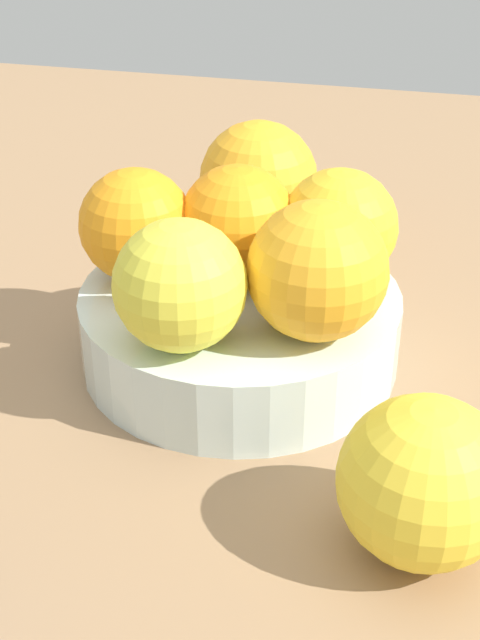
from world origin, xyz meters
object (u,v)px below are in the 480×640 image
(orange_in_bowl_2, at_px, (180,285))
(orange_in_bowl_3, at_px, (136,225))
(orange_in_bowl_4, at_px, (317,271))
(orange_loose_0, at_px, (258,180))
(fruit_bowl, at_px, (240,328))
(orange_in_bowl_1, at_px, (339,227))
(orange_in_bowl_0, at_px, (238,223))
(orange_loose_1, at_px, (425,482))

(orange_in_bowl_2, xyz_separation_m, orange_in_bowl_3, (0.06, 0.04, -0.00))
(orange_in_bowl_4, xyz_separation_m, orange_loose_0, (0.20, 0.07, -0.04))
(fruit_bowl, height_order, orange_in_bowl_1, orange_in_bowl_1)
(orange_in_bowl_0, relative_size, orange_loose_0, 0.78)
(orange_in_bowl_3, bearing_deg, orange_in_bowl_4, -108.98)
(orange_in_bowl_0, bearing_deg, fruit_bowl, -163.57)
(orange_loose_1, bearing_deg, orange_in_bowl_1, 21.05)
(orange_in_bowl_1, bearing_deg, orange_in_bowl_2, 142.22)
(orange_in_bowl_1, height_order, orange_in_bowl_2, orange_in_bowl_2)
(orange_in_bowl_1, xyz_separation_m, orange_loose_1, (-0.16, -0.06, -0.04))
(orange_in_bowl_0, xyz_separation_m, orange_loose_0, (0.15, 0.02, -0.03))
(orange_in_bowl_1, height_order, orange_loose_1, orange_in_bowl_1)
(orange_loose_0, bearing_deg, orange_in_bowl_0, -172.30)
(orange_in_bowl_4, bearing_deg, orange_in_bowl_0, 46.13)
(orange_in_bowl_0, xyz_separation_m, orange_in_bowl_2, (-0.08, 0.01, 0.00))
(orange_in_bowl_0, distance_m, orange_in_bowl_4, 0.07)
(orange_in_bowl_3, xyz_separation_m, orange_in_bowl_4, (-0.04, -0.11, 0.00))
(orange_in_bowl_3, distance_m, orange_loose_1, 0.22)
(orange_in_bowl_3, bearing_deg, orange_in_bowl_1, -78.53)
(orange_in_bowl_0, xyz_separation_m, orange_in_bowl_3, (-0.01, 0.06, -0.00))
(orange_in_bowl_0, xyz_separation_m, orange_loose_1, (-0.15, -0.12, -0.04))
(orange_in_bowl_3, bearing_deg, orange_loose_1, -127.95)
(fruit_bowl, xyz_separation_m, orange_in_bowl_3, (0.01, 0.06, 0.06))
(fruit_bowl, height_order, orange_loose_1, orange_loose_1)
(orange_loose_0, bearing_deg, orange_in_bowl_2, -177.73)
(orange_in_bowl_0, height_order, orange_in_bowl_3, orange_in_bowl_0)
(orange_in_bowl_0, relative_size, orange_in_bowl_1, 1.01)
(orange_in_bowl_2, relative_size, orange_in_bowl_3, 1.04)
(orange_in_bowl_0, height_order, orange_in_bowl_4, orange_in_bowl_4)
(fruit_bowl, distance_m, orange_in_bowl_1, 0.08)
(orange_in_bowl_4, bearing_deg, orange_in_bowl_3, 71.02)
(orange_in_bowl_0, bearing_deg, orange_loose_1, -141.80)
(fruit_bowl, bearing_deg, orange_loose_0, 8.79)
(orange_in_bowl_1, relative_size, orange_loose_1, 0.87)
(orange_in_bowl_2, bearing_deg, orange_loose_1, -118.96)
(orange_in_bowl_1, distance_m, orange_in_bowl_4, 0.06)
(orange_in_bowl_1, bearing_deg, orange_in_bowl_0, 99.07)
(orange_in_bowl_1, bearing_deg, fruit_bowl, 120.24)
(orange_in_bowl_1, distance_m, orange_loose_1, 0.17)
(fruit_bowl, bearing_deg, orange_loose_1, -139.14)
(orange_in_bowl_0, relative_size, orange_in_bowl_3, 1.03)
(orange_in_bowl_4, distance_m, orange_loose_0, 0.21)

